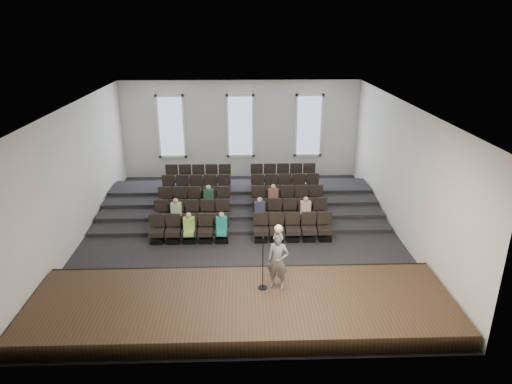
% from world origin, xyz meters
% --- Properties ---
extents(ground, '(14.00, 14.00, 0.00)m').
position_xyz_m(ground, '(0.00, 0.00, 0.00)').
color(ground, black).
rests_on(ground, ground).
extents(ceiling, '(12.00, 14.00, 0.02)m').
position_xyz_m(ceiling, '(0.00, 0.00, 5.01)').
color(ceiling, white).
rests_on(ceiling, ground).
extents(wall_back, '(12.00, 0.04, 5.00)m').
position_xyz_m(wall_back, '(0.00, 7.02, 2.50)').
color(wall_back, silver).
rests_on(wall_back, ground).
extents(wall_front, '(12.00, 0.04, 5.00)m').
position_xyz_m(wall_front, '(0.00, -7.02, 2.50)').
color(wall_front, silver).
rests_on(wall_front, ground).
extents(wall_left, '(0.04, 14.00, 5.00)m').
position_xyz_m(wall_left, '(-6.02, 0.00, 2.50)').
color(wall_left, silver).
rests_on(wall_left, ground).
extents(wall_right, '(0.04, 14.00, 5.00)m').
position_xyz_m(wall_right, '(6.02, 0.00, 2.50)').
color(wall_right, silver).
rests_on(wall_right, ground).
extents(stage, '(11.80, 3.60, 0.50)m').
position_xyz_m(stage, '(0.00, -5.10, 0.25)').
color(stage, '#3F281B').
rests_on(stage, ground).
extents(stage_lip, '(11.80, 0.06, 0.52)m').
position_xyz_m(stage_lip, '(0.00, -3.33, 0.25)').
color(stage_lip, black).
rests_on(stage_lip, ground).
extents(risers, '(11.80, 4.80, 0.60)m').
position_xyz_m(risers, '(0.00, 3.17, 0.20)').
color(risers, black).
rests_on(risers, ground).
extents(seating_rows, '(6.80, 4.70, 1.67)m').
position_xyz_m(seating_rows, '(-0.00, 1.54, 0.68)').
color(seating_rows, black).
rests_on(seating_rows, ground).
extents(windows, '(8.44, 0.10, 3.24)m').
position_xyz_m(windows, '(0.00, 6.95, 2.70)').
color(windows, white).
rests_on(windows, wall_back).
extents(audience, '(5.45, 2.64, 1.10)m').
position_xyz_m(audience, '(-0.28, 0.45, 0.83)').
color(audience, '#96CE52').
rests_on(audience, seating_rows).
extents(speaker, '(0.72, 0.59, 1.71)m').
position_xyz_m(speaker, '(1.04, -4.52, 1.36)').
color(speaker, '#605D5B').
rests_on(speaker, stage).
extents(mic_stand, '(0.28, 0.28, 1.65)m').
position_xyz_m(mic_stand, '(0.61, -4.57, 0.99)').
color(mic_stand, black).
rests_on(mic_stand, stage).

